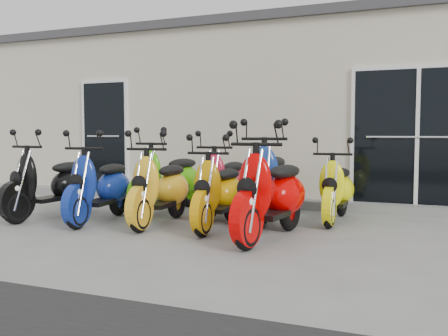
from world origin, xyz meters
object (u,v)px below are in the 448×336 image
at_px(scooter_back_red, 225,173).
at_px(scooter_back_yellow, 337,179).
at_px(scooter_front_orange_a, 160,178).
at_px(scooter_back_blue, 270,169).
at_px(scooter_front_red, 272,180).
at_px(scooter_front_black, 50,174).
at_px(scooter_front_blue, 100,176).
at_px(scooter_back_green, 168,169).
at_px(scooter_front_orange_b, 219,181).

bearing_deg(scooter_back_red, scooter_back_yellow, 2.02).
relative_size(scooter_front_orange_a, scooter_back_yellow, 1.08).
bearing_deg(scooter_back_blue, scooter_front_red, -79.21).
relative_size(scooter_front_black, scooter_back_yellow, 1.09).
height_order(scooter_front_blue, scooter_back_blue, scooter_back_blue).
height_order(scooter_front_red, scooter_back_green, scooter_front_red).
height_order(scooter_front_orange_b, scooter_back_blue, scooter_back_blue).
xyz_separation_m(scooter_front_black, scooter_back_yellow, (3.99, 1.27, -0.06)).
relative_size(scooter_front_orange_a, scooter_back_green, 0.96).
relative_size(scooter_back_green, scooter_back_yellow, 1.12).
relative_size(scooter_back_red, scooter_back_blue, 0.89).
bearing_deg(scooter_back_yellow, scooter_front_red, -109.12).
bearing_deg(scooter_back_green, scooter_front_black, -130.24).
relative_size(scooter_front_red, scooter_back_green, 1.04).
height_order(scooter_back_green, scooter_back_yellow, scooter_back_green).
height_order(scooter_front_red, scooter_back_yellow, scooter_front_red).
distance_m(scooter_front_orange_a, scooter_back_red, 1.20).
distance_m(scooter_back_red, scooter_back_yellow, 1.69).
bearing_deg(scooter_front_black, scooter_front_orange_b, 9.13).
distance_m(scooter_front_black, scooter_back_green, 1.78).
relative_size(scooter_back_blue, scooter_back_yellow, 1.21).
height_order(scooter_front_orange_a, scooter_back_yellow, scooter_front_orange_a).
height_order(scooter_back_green, scooter_back_blue, scooter_back_blue).
xyz_separation_m(scooter_front_blue, scooter_front_red, (2.60, -0.22, 0.05)).
height_order(scooter_back_blue, scooter_back_yellow, scooter_back_blue).
bearing_deg(scooter_front_black, scooter_front_orange_a, 9.73).
distance_m(scooter_front_orange_a, scooter_front_orange_b, 0.86).
bearing_deg(scooter_front_black, scooter_back_red, 33.40).
distance_m(scooter_front_orange_b, scooter_back_green, 1.65).
relative_size(scooter_front_black, scooter_back_green, 0.97).
bearing_deg(scooter_back_red, scooter_front_red, -50.61).
bearing_deg(scooter_back_green, scooter_front_red, -24.37).
distance_m(scooter_back_green, scooter_back_blue, 1.72).
relative_size(scooter_back_green, scooter_back_red, 1.04).
xyz_separation_m(scooter_front_red, scooter_back_yellow, (0.51, 1.49, -0.10)).
relative_size(scooter_front_black, scooter_front_orange_a, 1.01).
bearing_deg(scooter_back_green, scooter_back_yellow, 10.85).
bearing_deg(scooter_front_black, scooter_back_blue, 25.50).
relative_size(scooter_front_red, scooter_back_blue, 0.96).
distance_m(scooter_front_blue, scooter_back_yellow, 3.36).
bearing_deg(scooter_front_blue, scooter_front_black, 173.20).
xyz_separation_m(scooter_front_red, scooter_back_blue, (-0.43, 1.32, 0.03)).
height_order(scooter_front_red, scooter_back_blue, scooter_back_blue).
bearing_deg(scooter_front_red, scooter_back_green, 153.63).
bearing_deg(scooter_back_yellow, scooter_back_blue, -169.93).
bearing_deg(scooter_back_blue, scooter_back_yellow, 3.29).
relative_size(scooter_front_black, scooter_front_red, 0.94).
relative_size(scooter_front_black, scooter_front_orange_b, 1.05).
relative_size(scooter_front_blue, scooter_back_yellow, 1.08).
height_order(scooter_front_black, scooter_front_blue, scooter_front_black).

